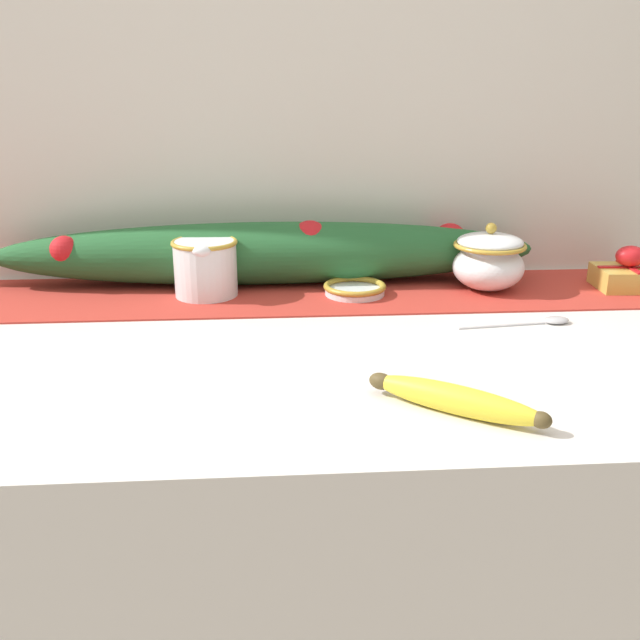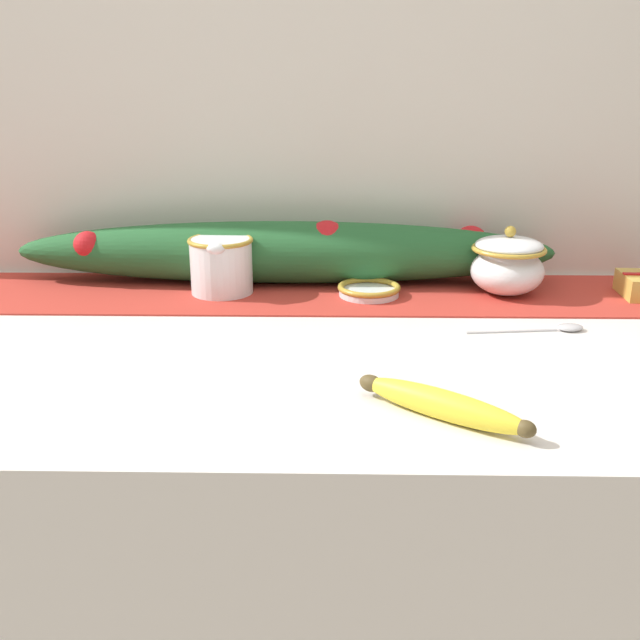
{
  "view_description": "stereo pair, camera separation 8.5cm",
  "coord_description": "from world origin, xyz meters",
  "px_view_note": "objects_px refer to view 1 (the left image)",
  "views": [
    {
      "loc": [
        0.01,
        -0.99,
        1.25
      ],
      "look_at": [
        0.07,
        -0.05,
        0.93
      ],
      "focal_mm": 40.0,
      "sensor_mm": 36.0,
      "label": 1
    },
    {
      "loc": [
        0.09,
        -0.99,
        1.25
      ],
      "look_at": [
        0.07,
        -0.05,
        0.93
      ],
      "focal_mm": 40.0,
      "sensor_mm": 36.0,
      "label": 2
    }
  ],
  "objects_px": {
    "cream_pitcher": "(205,266)",
    "small_dish": "(355,289)",
    "gift_box": "(628,274)",
    "sugar_bowl": "(489,260)",
    "spoon": "(549,321)",
    "banana": "(455,399)"
  },
  "relations": [
    {
      "from": "small_dish",
      "to": "sugar_bowl",
      "type": "bearing_deg",
      "value": 3.47
    },
    {
      "from": "cream_pitcher",
      "to": "small_dish",
      "type": "height_order",
      "value": "cream_pitcher"
    },
    {
      "from": "sugar_bowl",
      "to": "spoon",
      "type": "xyz_separation_m",
      "value": [
        0.05,
        -0.19,
        -0.05
      ]
    },
    {
      "from": "cream_pitcher",
      "to": "small_dish",
      "type": "xyz_separation_m",
      "value": [
        0.26,
        -0.02,
        -0.04
      ]
    },
    {
      "from": "sugar_bowl",
      "to": "banana",
      "type": "relative_size",
      "value": 0.67
    },
    {
      "from": "cream_pitcher",
      "to": "gift_box",
      "type": "relative_size",
      "value": 1.14
    },
    {
      "from": "small_dish",
      "to": "banana",
      "type": "bearing_deg",
      "value": -82.72
    },
    {
      "from": "banana",
      "to": "spoon",
      "type": "bearing_deg",
      "value": 52.8
    },
    {
      "from": "cream_pitcher",
      "to": "spoon",
      "type": "height_order",
      "value": "cream_pitcher"
    },
    {
      "from": "cream_pitcher",
      "to": "small_dish",
      "type": "distance_m",
      "value": 0.27
    },
    {
      "from": "banana",
      "to": "gift_box",
      "type": "relative_size",
      "value": 1.64
    },
    {
      "from": "banana",
      "to": "spoon",
      "type": "xyz_separation_m",
      "value": [
        0.23,
        0.3,
        -0.01
      ]
    },
    {
      "from": "sugar_bowl",
      "to": "spoon",
      "type": "height_order",
      "value": "sugar_bowl"
    },
    {
      "from": "sugar_bowl",
      "to": "banana",
      "type": "xyz_separation_m",
      "value": [
        -0.18,
        -0.49,
        -0.04
      ]
    },
    {
      "from": "sugar_bowl",
      "to": "small_dish",
      "type": "xyz_separation_m",
      "value": [
        -0.24,
        -0.01,
        -0.04
      ]
    },
    {
      "from": "small_dish",
      "to": "spoon",
      "type": "relative_size",
      "value": 0.61
    },
    {
      "from": "spoon",
      "to": "small_dish",
      "type": "bearing_deg",
      "value": 142.99
    },
    {
      "from": "sugar_bowl",
      "to": "gift_box",
      "type": "relative_size",
      "value": 1.1
    },
    {
      "from": "gift_box",
      "to": "cream_pitcher",
      "type": "bearing_deg",
      "value": 179.22
    },
    {
      "from": "gift_box",
      "to": "sugar_bowl",
      "type": "bearing_deg",
      "value": 177.91
    },
    {
      "from": "small_dish",
      "to": "cream_pitcher",
      "type": "bearing_deg",
      "value": 176.56
    },
    {
      "from": "banana",
      "to": "cream_pitcher",
      "type": "bearing_deg",
      "value": 123.43
    }
  ]
}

